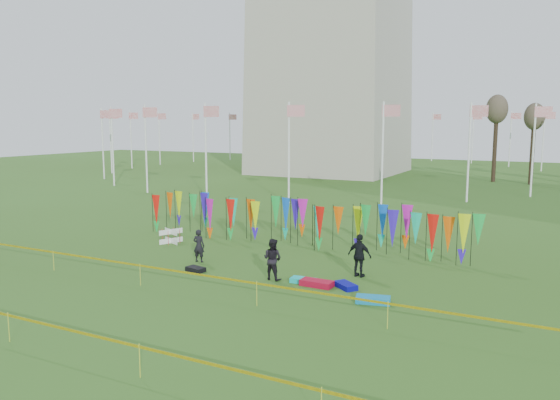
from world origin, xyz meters
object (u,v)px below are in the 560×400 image
at_px(person_left, 199,246).
at_px(kite_bag_black, 196,269).
at_px(person_mid, 272,259).
at_px(kite_bag_turquoise, 303,280).
at_px(kite_bag_red, 317,283).
at_px(kite_bag_blue, 346,286).
at_px(box_kite, 171,236).
at_px(person_right, 360,256).
at_px(kite_bag_teal, 373,300).

height_order(person_left, kite_bag_black, person_left).
xyz_separation_m(person_mid, kite_bag_turquoise, (1.32, 0.15, -0.76)).
bearing_deg(kite_bag_black, kite_bag_turquoise, 6.92).
bearing_deg(kite_bag_red, person_mid, 179.40).
xyz_separation_m(kite_bag_blue, kite_bag_black, (-6.65, -0.69, -0.01)).
relative_size(person_mid, kite_bag_turquoise, 1.72).
distance_m(box_kite, person_left, 4.45).
bearing_deg(person_mid, kite_bag_blue, -171.01).
height_order(person_right, kite_bag_blue, person_right).
bearing_deg(kite_bag_teal, kite_bag_black, 176.41).
relative_size(box_kite, kite_bag_blue, 0.79).
height_order(person_mid, person_right, person_right).
height_order(kite_bag_turquoise, kite_bag_red, kite_bag_red).
bearing_deg(person_mid, box_kite, -19.17).
bearing_deg(kite_bag_teal, kite_bag_blue, 141.09).
bearing_deg(kite_bag_blue, person_right, 91.69).
height_order(kite_bag_red, kite_bag_black, kite_bag_red).
distance_m(person_left, person_right, 7.49).
distance_m(person_right, kite_bag_turquoise, 2.67).
height_order(person_mid, kite_bag_red, person_mid).
bearing_deg(kite_bag_red, person_left, 171.22).
xyz_separation_m(box_kite, person_right, (11.05, -1.49, 0.52)).
bearing_deg(person_left, kite_bag_red, 163.38).
distance_m(box_kite, person_right, 11.17).
bearing_deg(box_kite, person_right, -7.68).
height_order(kite_bag_blue, kite_bag_black, kite_bag_blue).
height_order(box_kite, kite_bag_black, box_kite).
bearing_deg(kite_bag_black, person_mid, 7.11).
bearing_deg(kite_bag_blue, person_left, 174.52).
xyz_separation_m(kite_bag_turquoise, kite_bag_black, (-4.87, -0.59, -0.00)).
xyz_separation_m(person_right, kite_bag_black, (-6.60, -2.46, -0.81)).
distance_m(person_right, kite_bag_black, 7.09).
relative_size(box_kite, person_right, 0.43).
distance_m(person_mid, kite_bag_red, 2.12).
xyz_separation_m(kite_bag_red, kite_bag_teal, (2.60, -0.93, -0.00)).
height_order(box_kite, kite_bag_red, box_kite).
xyz_separation_m(box_kite, kite_bag_teal, (12.59, -4.46, -0.27)).
bearing_deg(kite_bag_blue, kite_bag_turquoise, -176.89).
xyz_separation_m(person_right, kite_bag_red, (-1.06, -2.03, -0.79)).
xyz_separation_m(person_left, person_right, (7.42, 1.05, 0.14)).
bearing_deg(kite_bag_blue, kite_bag_teal, -38.91).
xyz_separation_m(person_left, kite_bag_turquoise, (5.68, -0.81, -0.67)).
height_order(box_kite, kite_bag_blue, box_kite).
relative_size(person_right, kite_bag_teal, 1.50).
relative_size(person_mid, kite_bag_red, 1.34).
bearing_deg(box_kite, kite_bag_teal, -19.50).
height_order(box_kite, kite_bag_turquoise, box_kite).
bearing_deg(person_right, person_left, 17.40).
relative_size(person_left, kite_bag_black, 1.84).
bearing_deg(person_left, kite_bag_black, 112.38).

